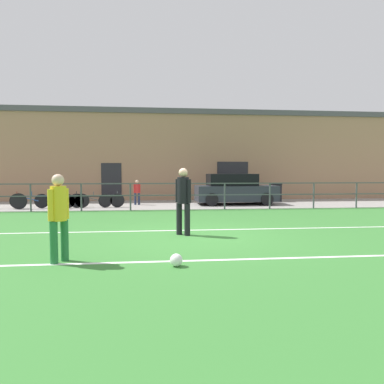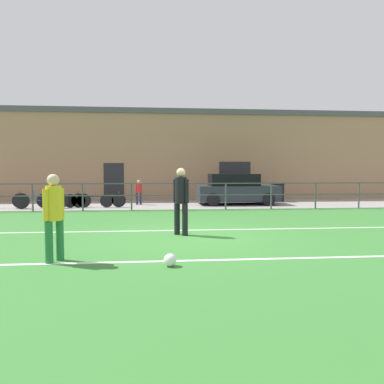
{
  "view_description": "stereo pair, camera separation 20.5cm",
  "coord_description": "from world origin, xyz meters",
  "views": [
    {
      "loc": [
        -0.98,
        -8.75,
        1.62
      ],
      "look_at": [
        0.33,
        3.53,
        0.91
      ],
      "focal_mm": 32.74,
      "sensor_mm": 36.0,
      "label": 1
    },
    {
      "loc": [
        -0.78,
        -8.77,
        1.62
      ],
      "look_at": [
        0.33,
        3.53,
        0.91
      ],
      "focal_mm": 32.74,
      "sensor_mm": 36.0,
      "label": 2
    }
  ],
  "objects": [
    {
      "name": "field_line_hash",
      "position": [
        0.0,
        -2.49,
        0.0
      ],
      "size": [
        36.0,
        0.11,
        0.0
      ],
      "primitive_type": "cube",
      "color": "white",
      "rests_on": "ground"
    },
    {
      "name": "bicycle_parked_2",
      "position": [
        -5.96,
        6.84,
        0.38
      ],
      "size": [
        2.32,
        0.04,
        0.77
      ],
      "color": "black",
      "rests_on": "pavement_strip"
    },
    {
      "name": "bicycle_parked_0",
      "position": [
        -4.01,
        7.2,
        0.34
      ],
      "size": [
        2.21,
        0.04,
        0.71
      ],
      "color": "black",
      "rests_on": "pavement_strip"
    },
    {
      "name": "bicycle_parked_4",
      "position": [
        -3.44,
        7.2,
        0.35
      ],
      "size": [
        2.17,
        0.04,
        0.73
      ],
      "color": "black",
      "rests_on": "pavement_strip"
    },
    {
      "name": "parked_car_red",
      "position": [
        2.93,
        8.19,
        0.73
      ],
      "size": [
        3.89,
        1.93,
        1.5
      ],
      "color": "#282D38",
      "rests_on": "pavement_strip"
    },
    {
      "name": "soccer_ball_match",
      "position": [
        -0.62,
        -2.84,
        0.11
      ],
      "size": [
        0.22,
        0.22,
        0.22
      ],
      "primitive_type": "sphere",
      "color": "white",
      "rests_on": "ground"
    },
    {
      "name": "field_line_touchline",
      "position": [
        0.0,
        0.83,
        0.0
      ],
      "size": [
        36.0,
        0.11,
        0.0
      ],
      "primitive_type": "cube",
      "color": "white",
      "rests_on": "ground"
    },
    {
      "name": "trash_bin_0",
      "position": [
        5.5,
        9.43,
        0.52
      ],
      "size": [
        0.53,
        0.45,
        0.99
      ],
      "color": "black",
      "rests_on": "pavement_strip"
    },
    {
      "name": "player_goalkeeper",
      "position": [
        -0.26,
        0.13,
        0.98
      ],
      "size": [
        0.38,
        0.34,
        1.72
      ],
      "rotation": [
        0.0,
        0.0,
        5.58
      ],
      "color": "black",
      "rests_on": "ground"
    },
    {
      "name": "spectator_child",
      "position": [
        -1.84,
        8.39,
        0.7
      ],
      "size": [
        0.33,
        0.21,
        1.2
      ],
      "rotation": [
        0.0,
        0.0,
        3.24
      ],
      "color": "#232D4C",
      "rests_on": "pavement_strip"
    },
    {
      "name": "player_striker",
      "position": [
        -2.69,
        -2.34,
        0.9
      ],
      "size": [
        0.29,
        0.37,
        1.58
      ],
      "rotation": [
        0.0,
        0.0,
        0.95
      ],
      "color": "#237038",
      "rests_on": "ground"
    },
    {
      "name": "clubhouse_facade",
      "position": [
        -0.0,
        12.2,
        2.59
      ],
      "size": [
        28.0,
        2.56,
        5.17
      ],
      "color": "#A37A5B",
      "rests_on": "ground"
    },
    {
      "name": "perimeter_fence",
      "position": [
        0.0,
        6.0,
        0.75
      ],
      "size": [
        36.07,
        0.07,
        1.15
      ],
      "color": "#474C51",
      "rests_on": "ground"
    },
    {
      "name": "pavement_strip",
      "position": [
        0.0,
        8.5,
        0.01
      ],
      "size": [
        48.0,
        5.0,
        0.02
      ],
      "primitive_type": "cube",
      "color": "gray",
      "rests_on": "ground"
    },
    {
      "name": "ground",
      "position": [
        0.0,
        0.0,
        -0.02
      ],
      "size": [
        60.0,
        44.0,
        0.04
      ],
      "primitive_type": "cube",
      "color": "#387A33"
    },
    {
      "name": "bicycle_parked_3",
      "position": [
        -5.2,
        7.2,
        0.35
      ],
      "size": [
        2.12,
        0.04,
        0.73
      ],
      "color": "black",
      "rests_on": "pavement_strip"
    }
  ]
}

